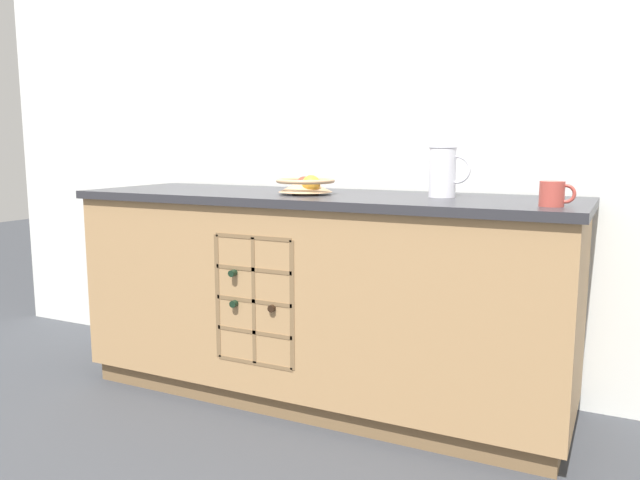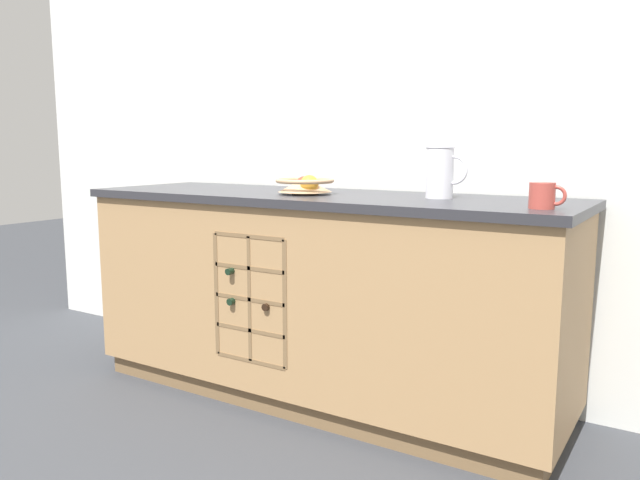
# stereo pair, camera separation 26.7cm
# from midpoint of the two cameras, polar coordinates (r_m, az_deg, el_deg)

# --- Properties ---
(ground_plane) EXTENTS (14.00, 14.00, 0.00)m
(ground_plane) POSITION_cam_midpoint_polar(r_m,az_deg,el_deg) (2.86, -2.75, -14.10)
(ground_plane) COLOR #383A3F
(back_wall) EXTENTS (4.51, 0.06, 2.55)m
(back_wall) POSITION_cam_midpoint_polar(r_m,az_deg,el_deg) (2.98, 0.70, 11.89)
(back_wall) COLOR silver
(back_wall) RESTS_ON ground_plane
(kitchen_island) EXTENTS (2.15, 0.67, 0.90)m
(kitchen_island) POSITION_cam_midpoint_polar(r_m,az_deg,el_deg) (2.72, -2.87, -5.16)
(kitchen_island) COLOR brown
(kitchen_island) RESTS_ON ground_plane
(fruit_bowl) EXTENTS (0.25, 0.25, 0.08)m
(fruit_bowl) POSITION_cam_midpoint_polar(r_m,az_deg,el_deg) (2.62, -4.23, 5.10)
(fruit_bowl) COLOR tan
(fruit_bowl) RESTS_ON kitchen_island
(white_pitcher) EXTENTS (0.17, 0.11, 0.20)m
(white_pitcher) POSITION_cam_midpoint_polar(r_m,az_deg,el_deg) (2.49, 8.21, 6.28)
(white_pitcher) COLOR white
(white_pitcher) RESTS_ON kitchen_island
(ceramic_mug) EXTENTS (0.12, 0.08, 0.08)m
(ceramic_mug) POSITION_cam_midpoint_polar(r_m,az_deg,el_deg) (2.19, 17.31, 4.04)
(ceramic_mug) COLOR #B7473D
(ceramic_mug) RESTS_ON kitchen_island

